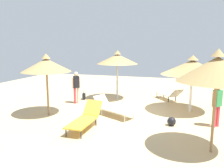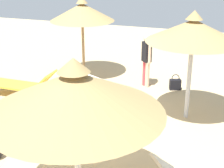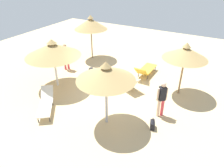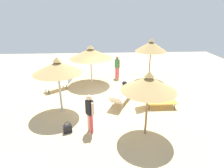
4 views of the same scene
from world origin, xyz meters
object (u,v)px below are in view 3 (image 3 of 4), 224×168
at_px(parasol_umbrella_near_right, 106,74).
at_px(lounge_chair_front, 124,81).
at_px(parasol_umbrella_center, 186,53).
at_px(parasol_umbrella_far_right, 53,50).
at_px(lounge_chair_back, 145,70).
at_px(beach_ball, 91,70).
at_px(person_standing_near_right, 66,55).
at_px(handbag, 152,124).
at_px(parasol_umbrella_edge, 91,24).
at_px(person_standing_near_left, 162,97).
at_px(lounge_chair_far_left, 46,103).

distance_m(parasol_umbrella_near_right, lounge_chair_front, 3.61).
distance_m(parasol_umbrella_center, parasol_umbrella_far_right, 6.43).
bearing_deg(lounge_chair_back, parasol_umbrella_near_right, 91.78).
bearing_deg(beach_ball, parasol_umbrella_center, -177.49).
bearing_deg(parasol_umbrella_near_right, lounge_chair_back, -88.22).
bearing_deg(parasol_umbrella_near_right, person_standing_near_right, -33.50).
bearing_deg(handbag, parasol_umbrella_center, -94.65).
relative_size(parasol_umbrella_edge, lounge_chair_back, 1.42).
xyz_separation_m(parasol_umbrella_center, beach_ball, (5.24, 0.23, -2.03)).
distance_m(parasol_umbrella_center, lounge_chair_front, 3.38).
xyz_separation_m(parasol_umbrella_near_right, lounge_chair_front, (0.67, -2.98, -1.92)).
relative_size(person_standing_near_left, handbag, 3.32).
relative_size(parasol_umbrella_far_right, lounge_chair_front, 1.35).
bearing_deg(lounge_chair_far_left, parasol_umbrella_center, -138.26).
relative_size(parasol_umbrella_center, lounge_chair_front, 1.30).
height_order(parasol_umbrella_edge, parasol_umbrella_far_right, parasol_umbrella_edge).
bearing_deg(lounge_chair_back, parasol_umbrella_edge, -9.38).
bearing_deg(parasol_umbrella_near_right, person_standing_near_left, -140.09).
xyz_separation_m(parasol_umbrella_near_right, parasol_umbrella_edge, (4.38, -5.43, 0.12)).
bearing_deg(parasol_umbrella_far_right, parasol_umbrella_near_right, 161.29).
height_order(person_standing_near_right, handbag, person_standing_near_right).
bearing_deg(parasol_umbrella_near_right, parasol_umbrella_edge, -51.11).
bearing_deg(parasol_umbrella_center, parasol_umbrella_edge, -14.64).
bearing_deg(handbag, parasol_umbrella_near_right, 17.44).
relative_size(parasol_umbrella_near_right, lounge_chair_far_left, 1.49).
bearing_deg(person_standing_near_left, parasol_umbrella_edge, -32.41).
relative_size(parasol_umbrella_near_right, person_standing_near_right, 1.69).
xyz_separation_m(parasol_umbrella_near_right, beach_ball, (3.17, -3.51, -2.11)).
distance_m(parasol_umbrella_far_right, lounge_chair_back, 5.33).
bearing_deg(handbag, person_standing_near_left, -89.69).
bearing_deg(parasol_umbrella_edge, lounge_chair_far_left, 104.55).
xyz_separation_m(parasol_umbrella_edge, lounge_chair_back, (-4.23, 0.70, -1.99)).
xyz_separation_m(lounge_chair_far_left, person_standing_near_left, (-4.61, -2.11, 0.58)).
height_order(parasol_umbrella_center, person_standing_near_left, parasol_umbrella_center).
bearing_deg(parasol_umbrella_far_right, lounge_chair_back, -137.64).
height_order(parasol_umbrella_near_right, parasol_umbrella_edge, parasol_umbrella_edge).
bearing_deg(lounge_chair_back, lounge_chair_front, 73.46).
bearing_deg(lounge_chair_far_left, lounge_chair_front, -120.91).
bearing_deg(parasol_umbrella_near_right, parasol_umbrella_far_right, -18.71).
height_order(parasol_umbrella_near_right, parasol_umbrella_center, parasol_umbrella_near_right).
bearing_deg(person_standing_near_left, handbag, 90.31).
height_order(parasol_umbrella_edge, person_standing_near_right, parasol_umbrella_edge).
xyz_separation_m(parasol_umbrella_near_right, lounge_chair_back, (0.15, -4.73, -1.88)).
distance_m(parasol_umbrella_far_right, person_standing_near_left, 5.79).
bearing_deg(handbag, beach_ball, -30.62).
bearing_deg(handbag, lounge_chair_back, -64.87).
xyz_separation_m(lounge_chair_back, person_standing_near_left, (-1.95, 3.22, 0.56)).
bearing_deg(parasol_umbrella_center, lounge_chair_far_left, 41.74).
distance_m(parasol_umbrella_edge, lounge_chair_far_left, 6.55).
distance_m(lounge_chair_far_left, person_standing_near_right, 4.26).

